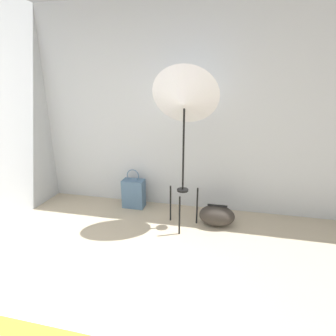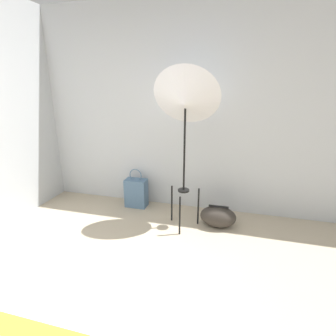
% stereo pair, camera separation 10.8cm
% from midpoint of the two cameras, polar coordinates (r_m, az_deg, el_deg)
% --- Properties ---
extents(wall_back, '(8.00, 0.05, 2.60)m').
position_cam_midpoint_polar(wall_back, '(3.46, -0.61, 12.45)').
color(wall_back, '#B7BCC1').
rests_on(wall_back, ground_plane).
extents(photo_umbrella, '(0.72, 0.53, 1.81)m').
position_cam_midpoint_polar(photo_umbrella, '(2.80, 4.94, 14.18)').
color(photo_umbrella, black).
rests_on(photo_umbrella, ground_plane).
extents(tote_bag, '(0.29, 0.17, 0.54)m').
position_cam_midpoint_polar(tote_bag, '(3.63, -6.08, -5.35)').
color(tote_bag, slate).
rests_on(tote_bag, ground_plane).
extents(duffel_bag, '(0.42, 0.26, 0.26)m').
position_cam_midpoint_polar(duffel_bag, '(3.21, 11.79, -10.33)').
color(duffel_bag, '#332D28').
rests_on(duffel_bag, ground_plane).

